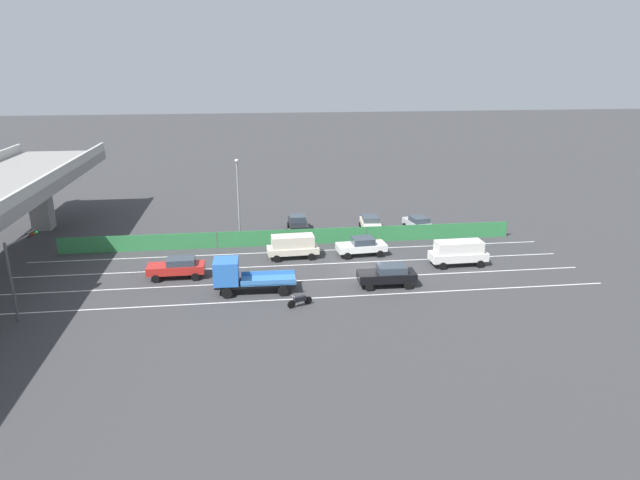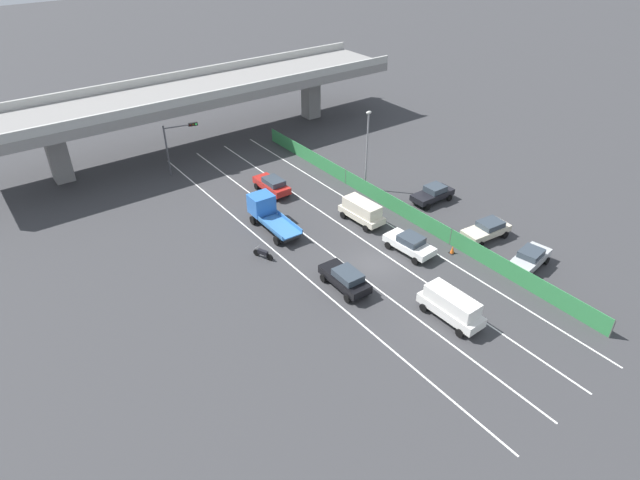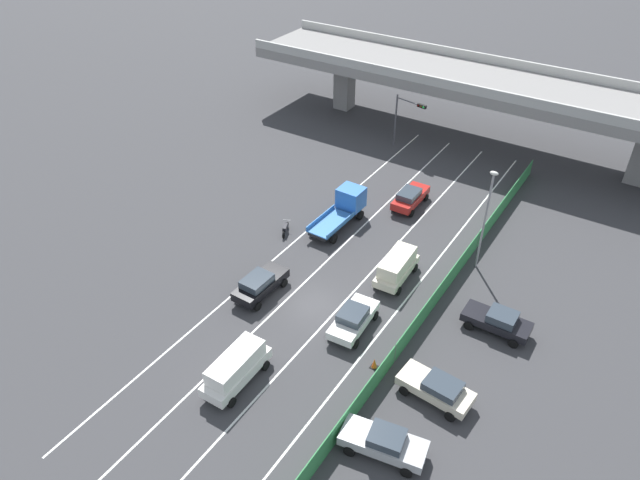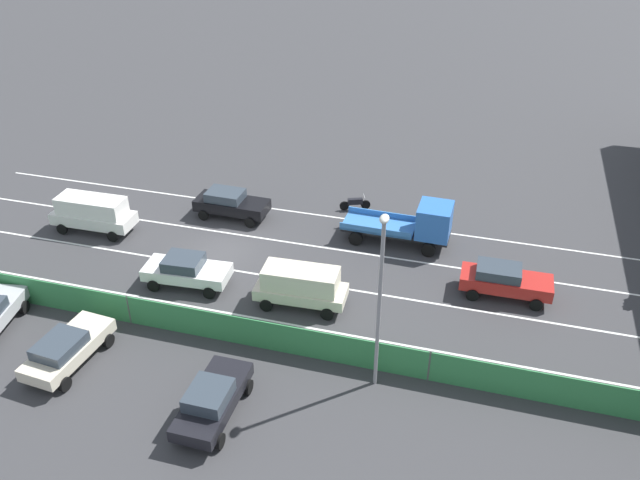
% 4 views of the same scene
% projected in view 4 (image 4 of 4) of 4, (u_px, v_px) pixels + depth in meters
% --- Properties ---
extents(ground_plane, '(300.00, 300.00, 0.00)m').
position_uv_depth(ground_plane, '(224.00, 250.00, 37.16)').
color(ground_plane, '#38383A').
extents(lane_line_left_edge, '(0.14, 46.86, 0.01)m').
position_uv_depth(lane_line_left_edge, '(340.00, 218.00, 40.27)').
color(lane_line_left_edge, silver).
rests_on(lane_line_left_edge, ground).
extents(lane_line_mid_left, '(0.14, 46.86, 0.01)m').
position_uv_depth(lane_line_mid_left, '(325.00, 248.00, 37.35)').
color(lane_line_mid_left, silver).
rests_on(lane_line_mid_left, ground).
extents(lane_line_mid_right, '(0.14, 46.86, 0.01)m').
position_uv_depth(lane_line_mid_right, '(306.00, 282.00, 34.43)').
color(lane_line_mid_right, silver).
rests_on(lane_line_mid_right, ground).
extents(lane_line_right_edge, '(0.14, 46.86, 0.01)m').
position_uv_depth(lane_line_right_edge, '(285.00, 323.00, 31.51)').
color(lane_line_right_edge, silver).
rests_on(lane_line_right_edge, ground).
extents(green_fence, '(0.10, 42.96, 1.55)m').
position_uv_depth(green_fence, '(271.00, 336.00, 29.50)').
color(green_fence, '#338447').
rests_on(green_fence, ground).
extents(car_van_cream, '(2.18, 4.60, 2.08)m').
position_uv_depth(car_van_cream, '(301.00, 285.00, 32.21)').
color(car_van_cream, beige).
rests_on(car_van_cream, ground).
extents(car_sedan_white, '(2.31, 4.54, 1.64)m').
position_uv_depth(car_sedan_white, '(186.00, 270.00, 33.84)').
color(car_sedan_white, white).
rests_on(car_sedan_white, ground).
extents(car_sedan_red, '(1.98, 4.55, 1.68)m').
position_uv_depth(car_sedan_red, '(504.00, 280.00, 33.01)').
color(car_sedan_red, red).
rests_on(car_sedan_red, ground).
extents(car_sedan_black, '(2.09, 4.52, 1.69)m').
position_uv_depth(car_sedan_black, '(230.00, 203.00, 39.97)').
color(car_sedan_black, black).
rests_on(car_sedan_black, ground).
extents(car_van_white, '(2.06, 4.91, 2.15)m').
position_uv_depth(car_van_white, '(93.00, 212.00, 38.41)').
color(car_van_white, silver).
rests_on(car_van_white, ground).
extents(flatbed_truck_blue, '(2.42, 6.16, 2.65)m').
position_uv_depth(flatbed_truck_blue, '(417.00, 224.00, 36.95)').
color(flatbed_truck_blue, black).
rests_on(flatbed_truck_blue, ground).
extents(motorcycle, '(0.93, 1.84, 0.93)m').
position_uv_depth(motorcycle, '(355.00, 203.00, 40.97)').
color(motorcycle, black).
rests_on(motorcycle, ground).
extents(parked_sedan_cream, '(4.55, 2.34, 1.56)m').
position_uv_depth(parked_sedan_cream, '(66.00, 348.00, 28.65)').
color(parked_sedan_cream, beige).
rests_on(parked_sedan_cream, ground).
extents(parked_sedan_dark, '(4.43, 2.01, 1.63)m').
position_uv_depth(parked_sedan_dark, '(212.00, 399.00, 26.03)').
color(parked_sedan_dark, black).
rests_on(parked_sedan_dark, ground).
extents(street_lamp, '(0.60, 0.36, 8.22)m').
position_uv_depth(street_lamp, '(380.00, 290.00, 25.53)').
color(street_lamp, gray).
rests_on(street_lamp, ground).
extents(traffic_cone, '(0.47, 0.47, 0.72)m').
position_uv_depth(traffic_cone, '(121.00, 303.00, 32.33)').
color(traffic_cone, orange).
rests_on(traffic_cone, ground).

